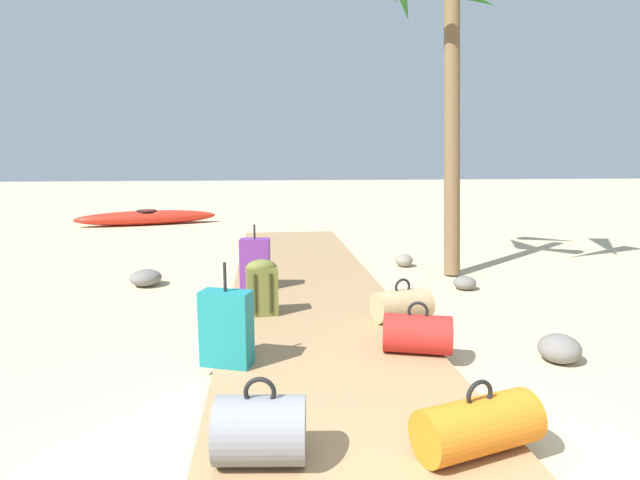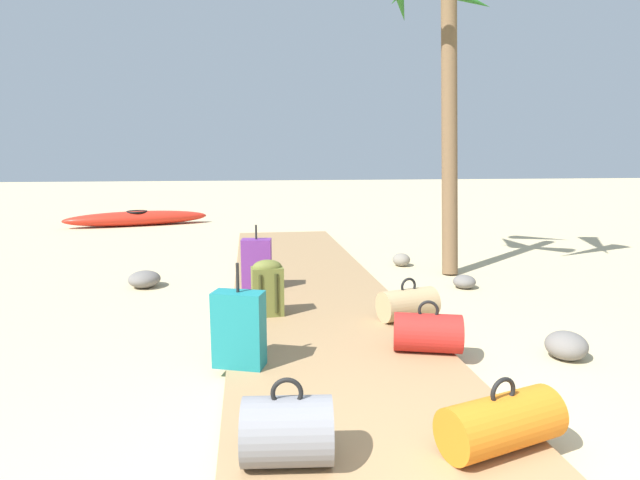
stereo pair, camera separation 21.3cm
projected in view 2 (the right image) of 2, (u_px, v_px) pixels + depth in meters
name	position (u px, v px, depth m)	size (l,w,h in m)	color
ground_plane	(318.00, 312.00, 5.28)	(60.00, 60.00, 0.00)	#CCB789
boardwalk	(308.00, 288.00, 6.12)	(1.77, 8.71, 0.08)	#9E7A51
suitcase_teal	(239.00, 329.00, 3.69)	(0.41, 0.29, 0.78)	#197A7F
duffel_bag_tan	(408.00, 304.00, 4.78)	(0.60, 0.43, 0.41)	tan
backpack_olive	(267.00, 286.00, 4.89)	(0.31, 0.22, 0.55)	olive
duffel_bag_orange	(501.00, 423.00, 2.65)	(0.72, 0.47, 0.40)	orange
suitcase_purple	(257.00, 264.00, 5.86)	(0.36, 0.24, 0.76)	#6B2D84
duffel_bag_red	(428.00, 332.00, 3.99)	(0.59, 0.44, 0.42)	red
duffel_bag_grey	(287.00, 430.00, 2.53)	(0.48, 0.39, 0.45)	slate
palm_tree_far_right	(456.00, 2.00, 6.59)	(2.29, 2.25, 4.46)	brown
kayak	(137.00, 218.00, 11.93)	(3.29, 1.41, 0.35)	red
rock_right_near	(566.00, 345.00, 4.05)	(0.33, 0.32, 0.22)	slate
rock_left_far	(144.00, 279.00, 6.28)	(0.41, 0.39, 0.21)	slate
rock_right_far	(401.00, 260.00, 7.51)	(0.27, 0.26, 0.19)	gray
rock_right_mid	(464.00, 282.00, 6.24)	(0.28, 0.28, 0.17)	slate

